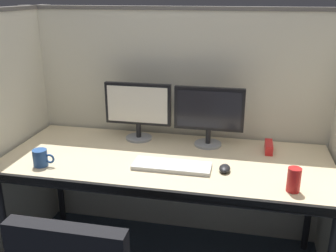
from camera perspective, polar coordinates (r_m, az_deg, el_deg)
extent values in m
cube|color=beige|center=(2.65, 1.75, -0.20)|extent=(2.20, 0.05, 1.55)
cube|color=#605B56|center=(2.50, 1.94, 17.08)|extent=(2.21, 0.06, 0.02)
cube|color=beige|center=(2.54, -23.28, -2.66)|extent=(0.05, 1.40, 1.55)
cube|color=beige|center=(2.26, -0.26, -5.20)|extent=(1.90, 0.80, 0.04)
cube|color=black|center=(1.93, -2.71, -9.93)|extent=(1.90, 0.02, 0.05)
cylinder|color=black|center=(2.50, -23.07, -13.97)|extent=(0.04, 0.04, 0.70)
cylinder|color=black|center=(3.00, -15.84, -7.36)|extent=(0.04, 0.04, 0.70)
cylinder|color=black|center=(2.73, 20.29, -10.65)|extent=(0.04, 0.04, 0.70)
cylinder|color=gray|center=(2.55, -4.35, -1.74)|extent=(0.17, 0.17, 0.01)
cylinder|color=black|center=(2.53, -4.38, -0.64)|extent=(0.03, 0.03, 0.09)
cube|color=black|center=(2.47, -4.48, 3.29)|extent=(0.43, 0.03, 0.27)
cube|color=silver|center=(2.46, -4.60, 3.17)|extent=(0.39, 0.01, 0.23)
cylinder|color=gray|center=(2.45, 5.92, -2.67)|extent=(0.17, 0.17, 0.01)
cylinder|color=black|center=(2.43, 5.96, -1.53)|extent=(0.03, 0.03, 0.09)
cube|color=black|center=(2.37, 6.11, 2.54)|extent=(0.43, 0.03, 0.27)
cube|color=black|center=(2.35, 6.07, 2.42)|extent=(0.39, 0.01, 0.23)
cube|color=silver|center=(2.13, 0.58, -5.95)|extent=(0.43, 0.15, 0.02)
ellipsoid|color=black|center=(2.11, 8.40, -6.23)|extent=(0.06, 0.10, 0.03)
cylinder|color=#59595B|center=(2.12, 8.45, -5.71)|extent=(0.01, 0.01, 0.01)
cylinder|color=red|center=(1.97, 18.15, -7.58)|extent=(0.07, 0.07, 0.12)
cylinder|color=#264C8C|center=(2.25, -18.42, -4.49)|extent=(0.08, 0.08, 0.09)
torus|color=#264C8C|center=(2.22, -17.12, -4.65)|extent=(0.06, 0.01, 0.06)
cube|color=red|center=(2.41, 14.70, -3.04)|extent=(0.04, 0.15, 0.06)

